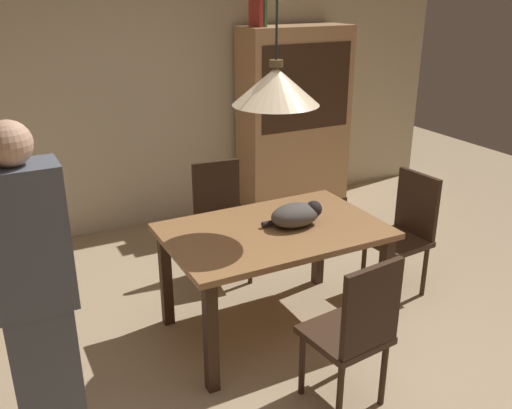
# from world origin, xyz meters

# --- Properties ---
(ground) EXTENTS (10.00, 10.00, 0.00)m
(ground) POSITION_xyz_m (0.00, 0.00, 0.00)
(ground) COLOR tan
(back_wall) EXTENTS (6.40, 0.10, 2.90)m
(back_wall) POSITION_xyz_m (0.00, 2.65, 1.45)
(back_wall) COLOR beige
(back_wall) RESTS_ON ground
(dining_table) EXTENTS (1.40, 0.90, 0.75)m
(dining_table) POSITION_xyz_m (0.05, 0.44, 0.65)
(dining_table) COLOR olive
(dining_table) RESTS_ON ground
(chair_far_back) EXTENTS (0.44, 0.44, 0.93)m
(chair_far_back) POSITION_xyz_m (0.05, 1.31, 0.51)
(chair_far_back) COLOR #382316
(chair_far_back) RESTS_ON ground
(chair_near_front) EXTENTS (0.44, 0.44, 0.93)m
(chair_near_front) POSITION_xyz_m (0.05, -0.44, 0.51)
(chair_near_front) COLOR #382316
(chair_near_front) RESTS_ON ground
(chair_right_side) EXTENTS (0.43, 0.43, 0.93)m
(chair_right_side) POSITION_xyz_m (1.17, 0.44, 0.51)
(chair_right_side) COLOR #382316
(chair_right_side) RESTS_ON ground
(cat_sleeping) EXTENTS (0.39, 0.23, 0.16)m
(cat_sleeping) POSITION_xyz_m (0.20, 0.41, 0.83)
(cat_sleeping) COLOR #4C4742
(cat_sleeping) RESTS_ON dining_table
(pendant_lamp) EXTENTS (0.52, 0.52, 1.30)m
(pendant_lamp) POSITION_xyz_m (0.05, 0.44, 1.66)
(pendant_lamp) COLOR beige
(hutch_bookcase) EXTENTS (1.12, 0.45, 1.85)m
(hutch_bookcase) POSITION_xyz_m (1.32, 2.32, 0.89)
(hutch_bookcase) COLOR tan
(hutch_bookcase) RESTS_ON ground
(book_red_tall) EXTENTS (0.04, 0.22, 0.28)m
(book_red_tall) POSITION_xyz_m (0.89, 2.32, 1.99)
(book_red_tall) COLOR #B73833
(book_red_tall) RESTS_ON hutch_bookcase
(book_green_slim) EXTENTS (0.03, 0.20, 0.26)m
(book_green_slim) POSITION_xyz_m (0.94, 2.32, 1.98)
(book_green_slim) COLOR #427A4C
(book_green_slim) RESTS_ON hutch_bookcase
(person_standing) EXTENTS (0.36, 0.22, 1.71)m
(person_standing) POSITION_xyz_m (-1.45, -0.02, 0.87)
(person_standing) COLOR #4C515B
(person_standing) RESTS_ON ground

